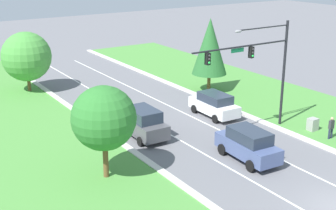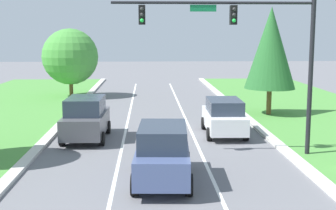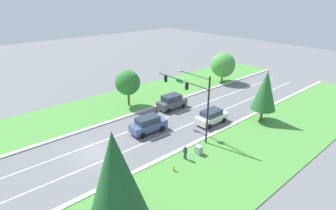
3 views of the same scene
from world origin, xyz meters
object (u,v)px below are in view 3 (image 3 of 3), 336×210
utility_cabinet (199,150)px  fire_hydrant (173,168)px  graphite_suv (172,102)px  pedestrian (185,152)px  conifer_near_right_tree (265,90)px  oak_far_left_tree (223,65)px  slate_blue_suv (148,124)px  conifer_far_right_tree (116,182)px  traffic_signal_mast (192,94)px  oak_near_left_tree (128,83)px  white_suv (212,116)px

utility_cabinet → fire_hydrant: bearing=-83.4°
graphite_suv → pedestrian: size_ratio=2.72×
conifer_near_right_tree → oak_far_left_tree: conifer_near_right_tree is taller
oak_far_left_tree → slate_blue_suv: bearing=-73.2°
oak_far_left_tree → fire_hydrant: bearing=-60.1°
graphite_suv → slate_blue_suv: (3.64, -7.08, -0.01)m
conifer_near_right_tree → conifer_far_right_tree: (4.34, -24.51, 1.01)m
fire_hydrant → oak_far_left_tree: bearing=119.9°
utility_cabinet → conifer_near_right_tree: (-0.10, 12.42, 3.88)m
traffic_signal_mast → pedestrian: size_ratio=5.08×
graphite_suv → utility_cabinet: size_ratio=4.57×
utility_cabinet → fire_hydrant: utility_cabinet is taller
oak_near_left_tree → oak_far_left_tree: 20.37m
traffic_signal_mast → fire_hydrant: size_ratio=12.27×
traffic_signal_mast → utility_cabinet: 6.41m
conifer_near_right_tree → conifer_far_right_tree: size_ratio=0.79×
fire_hydrant → conifer_near_right_tree: size_ratio=0.10×
traffic_signal_mast → fire_hydrant: traffic_signal_mast is taller
graphite_suv → white_suv: graphite_suv is taller
oak_near_left_tree → white_suv: bearing=22.9°
pedestrian → fire_hydrant: pedestrian is taller
pedestrian → conifer_near_right_tree: bearing=-89.6°
traffic_signal_mast → oak_far_left_tree: traffic_signal_mast is taller
conifer_near_right_tree → conifer_far_right_tree: conifer_far_right_tree is taller
slate_blue_suv → conifer_far_right_tree: (11.73, -10.94, 4.31)m
traffic_signal_mast → slate_blue_suv: bearing=-139.3°
traffic_signal_mast → oak_near_left_tree: 12.83m
white_suv → pedestrian: (3.78, -8.48, -0.05)m
slate_blue_suv → white_suv: 8.59m
slate_blue_suv → graphite_suv: bearing=120.3°
white_suv → conifer_near_right_tree: conifer_near_right_tree is taller
traffic_signal_mast → oak_far_left_tree: bearing=119.2°
white_suv → utility_cabinet: white_suv is taller
oak_near_left_tree → utility_cabinet: bearing=-5.4°
conifer_near_right_tree → traffic_signal_mast: bearing=-108.4°
conifer_near_right_tree → oak_far_left_tree: (-14.31, 9.42, -0.99)m
oak_near_left_tree → conifer_far_right_tree: (20.41, -13.64, 1.66)m
graphite_suv → conifer_near_right_tree: size_ratio=0.66×
traffic_signal_mast → white_suv: bearing=96.8°
white_suv → oak_near_left_tree: (-12.18, -5.15, 2.75)m
oak_near_left_tree → conifer_far_right_tree: bearing=-33.7°
pedestrian → conifer_far_right_tree: bearing=114.2°
fire_hydrant → oak_near_left_tree: 17.87m
conifer_near_right_tree → oak_far_left_tree: bearing=146.6°
utility_cabinet → oak_near_left_tree: size_ratio=0.18×
oak_far_left_tree → utility_cabinet: bearing=-56.6°
conifer_near_right_tree → graphite_suv: bearing=-149.5°
graphite_suv → pedestrian: graphite_suv is taller
traffic_signal_mast → conifer_far_right_tree: 16.33m
utility_cabinet → pedestrian: 1.85m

